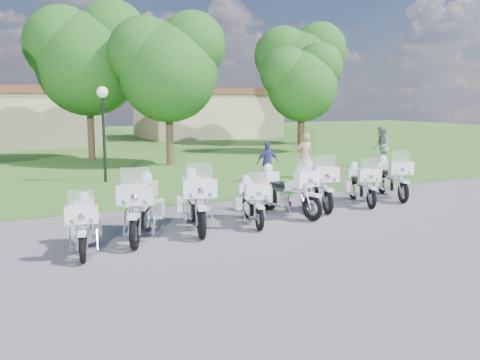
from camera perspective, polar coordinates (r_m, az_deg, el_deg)
name	(u,v)px	position (r m, az deg, el deg)	size (l,w,h in m)	color
ground	(268,220)	(14.49, 2.97, -4.29)	(100.00, 100.00, 0.00)	slate
grass_lawn	(83,144)	(40.04, -16.40, 3.67)	(100.00, 48.00, 0.01)	#35611E
motorcycle_0	(84,224)	(11.94, -16.34, -4.48)	(1.00, 2.12, 1.44)	black
motorcycle_1	(142,206)	(12.79, -10.44, -2.78)	(1.55, 2.46, 1.77)	black
motorcycle_2	(195,199)	(13.48, -4.77, -2.08)	(1.28, 2.58, 1.77)	black
motorcycle_3	(251,200)	(14.06, 1.23, -2.18)	(1.04, 2.10, 1.44)	black
motorcycle_4	(286,190)	(15.11, 4.94, -1.07)	(1.12, 2.47, 1.68)	black
motorcycle_5	(316,184)	(16.24, 8.13, -0.42)	(1.26, 2.45, 1.69)	black
motorcycle_6	(361,183)	(17.15, 12.77, -0.35)	(1.18, 2.14, 1.49)	black
motorcycle_7	(391,177)	(18.38, 15.80, 0.32)	(1.31, 2.34, 1.64)	black
lamp_post	(103,109)	(21.47, -14.41, 7.31)	(0.44, 0.44, 3.72)	black
tree_1	(87,54)	(29.61, -16.04, 12.75)	(6.26, 5.34, 8.35)	#38281C
tree_2	(167,63)	(26.66, -7.78, 12.23)	(5.60, 4.78, 7.47)	#38281C
tree_3	(302,80)	(33.07, 6.58, 10.60)	(4.99, 4.25, 6.65)	#38281C
tree_4	(300,63)	(39.37, 6.45, 12.27)	(6.52, 5.57, 8.70)	#38281C
building_east	(208,113)	(45.96, -3.48, 7.18)	(11.44, 7.28, 4.10)	tan
bystander_a	(305,156)	(22.18, 6.96, 2.60)	(0.68, 0.44, 1.85)	tan
bystander_b	(381,147)	(26.23, 14.80, 3.41)	(0.95, 0.74, 1.95)	gray
bystander_c	(268,162)	(20.93, 2.96, 1.88)	(0.91, 0.38, 1.56)	navy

